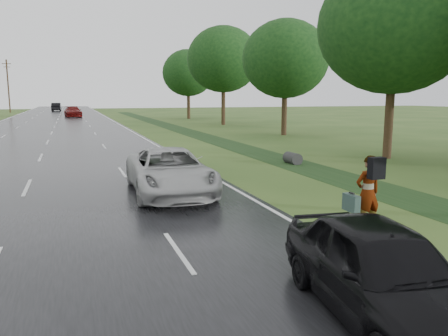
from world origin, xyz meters
TOP-DOWN VIEW (x-y plane):
  - road at (0.00, 45.00)m, footprint 14.00×180.00m
  - edge_stripe_east at (6.75, 45.00)m, footprint 0.12×180.00m
  - center_line at (0.00, 45.00)m, footprint 0.12×180.00m
  - drainage_ditch at (11.50, 18.71)m, footprint 2.20×120.00m
  - utility_pole_distant at (-9.20, 85.00)m, footprint 1.60×0.26m
  - tree_east_b at (17.00, 10.00)m, footprint 7.60×7.60m
  - tree_east_c at (18.20, 24.00)m, footprint 7.00×7.00m
  - tree_east_d at (17.80, 38.00)m, footprint 8.00×8.00m
  - tree_east_f at (17.50, 52.00)m, footprint 7.20×7.20m
  - pedestrian at (8.18, 0.10)m, footprint 0.81×0.72m
  - white_pickup at (4.53, 5.42)m, footprint 2.63×5.37m
  - dark_sedan at (5.61, -3.58)m, footprint 2.23×4.36m
  - far_car_red at (2.05, 62.12)m, footprint 2.74×5.73m
  - far_car_dark at (-1.00, 91.31)m, footprint 1.95×5.25m

SIDE VIEW (x-z plane):
  - road at x=0.00m, z-range 0.00..0.04m
  - drainage_ditch at x=11.50m, z-range -0.24..0.32m
  - edge_stripe_east at x=6.75m, z-range 0.04..0.05m
  - center_line at x=0.00m, z-range 0.04..0.05m
  - dark_sedan at x=5.61m, z-range 0.04..1.46m
  - white_pickup at x=4.53m, z-range 0.04..1.51m
  - far_car_red at x=2.05m, z-range 0.04..1.65m
  - far_car_dark at x=-1.00m, z-range 0.04..1.75m
  - pedestrian at x=8.18m, z-range 0.03..1.84m
  - utility_pole_distant at x=-9.20m, z-range 0.20..10.20m
  - tree_east_c at x=18.20m, z-range 1.49..10.78m
  - tree_east_f at x=17.50m, z-range 1.56..11.18m
  - tree_east_b at x=17.00m, z-range 1.63..11.74m
  - tree_east_d at x=17.80m, z-range 1.77..12.53m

